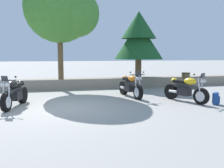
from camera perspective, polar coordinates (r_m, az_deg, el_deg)
The scene contains 9 objects.
ground_plane at distance 8.62m, azimuth -12.12°, elevation -5.62°, with size 120.00×120.00×0.00m, color gray.
stone_wall at distance 13.31m, azimuth -12.42°, elevation -0.01°, with size 36.00×0.80×0.55m, color gray.
motorcycle_black_near_left at distance 9.22m, azimuth -22.00°, elevation -2.10°, with size 0.79×2.04×1.18m.
motorcycle_orange_centre at distance 10.60m, azimuth 4.42°, elevation -0.48°, with size 0.75×2.06×1.18m.
motorcycle_yellow_far_right at distance 9.96m, azimuth 17.02°, elevation -1.24°, with size 1.03×1.97×1.18m.
rider_backpack at distance 9.80m, azimuth 23.32°, elevation -3.08°, with size 0.35×0.35×0.47m.
leafy_tree_mid_left at distance 13.06m, azimuth -11.52°, elevation 16.93°, with size 3.76×3.58×5.47m.
pine_tree_mid_right at distance 13.93m, azimuth 6.30°, elevation 11.08°, with size 2.74×2.74×3.70m.
trash_bin at distance 14.08m, azimuth 16.95°, elevation 0.87°, with size 0.46×0.46×0.86m.
Camera 1 is at (-0.06, -8.42, 1.86)m, focal length 38.81 mm.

